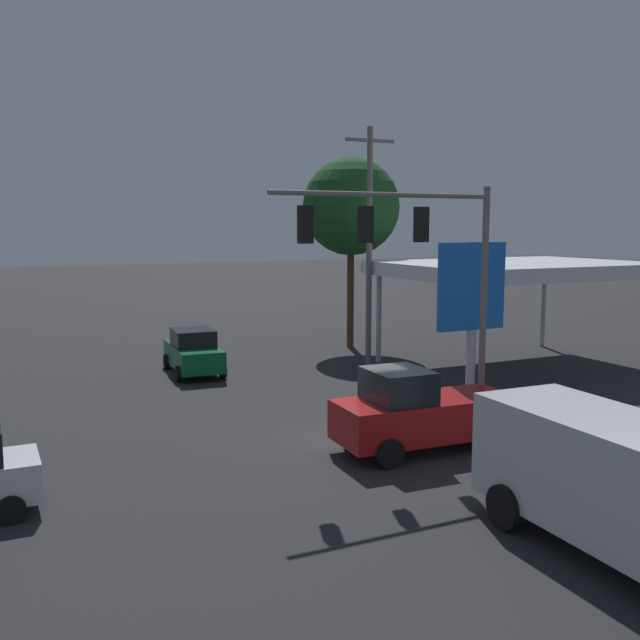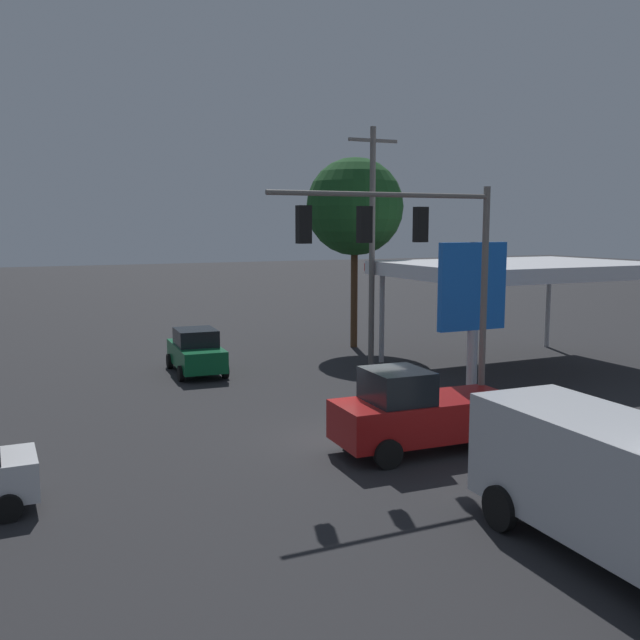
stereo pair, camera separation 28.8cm
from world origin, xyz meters
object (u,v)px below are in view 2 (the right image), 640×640
at_px(traffic_signal_assembly, 413,253).
at_px(delivery_truck, 636,482).
at_px(sedan_waiting, 196,351).
at_px(street_tree, 355,207).
at_px(utility_pole, 372,242).
at_px(pickup_parked, 419,413).
at_px(price_sign, 472,293).

relative_size(traffic_signal_assembly, delivery_truck, 1.09).
bearing_deg(sedan_waiting, street_tree, 111.98).
height_order(utility_pole, street_tree, utility_pole).
height_order(pickup_parked, street_tree, street_tree).
xyz_separation_m(pickup_parked, delivery_truck, (0.28, 7.65, 0.58)).
distance_m(sedan_waiting, delivery_truck, 20.98).
relative_size(traffic_signal_assembly, utility_pole, 0.70).
xyz_separation_m(traffic_signal_assembly, delivery_truck, (0.46, 8.43, -3.87)).
distance_m(pickup_parked, street_tree, 18.46).
relative_size(sedan_waiting, pickup_parked, 0.85).
distance_m(price_sign, sedan_waiting, 12.92).
xyz_separation_m(utility_pole, pickup_parked, (4.86, 11.57, -4.51)).
relative_size(price_sign, sedan_waiting, 1.29).
relative_size(utility_pole, sedan_waiting, 2.36).
relative_size(utility_pole, street_tree, 1.09).
bearing_deg(utility_pole, price_sign, 81.59).
height_order(traffic_signal_assembly, price_sign, traffic_signal_assembly).
relative_size(pickup_parked, delivery_truck, 0.77).
bearing_deg(sedan_waiting, delivery_truck, 11.00).
bearing_deg(price_sign, pickup_parked, 34.21).
distance_m(traffic_signal_assembly, delivery_truck, 9.29).
relative_size(price_sign, delivery_truck, 0.85).
distance_m(traffic_signal_assembly, street_tree, 16.70).
relative_size(utility_pole, pickup_parked, 2.02).
xyz_separation_m(traffic_signal_assembly, pickup_parked, (0.18, 0.78, -4.46)).
xyz_separation_m(delivery_truck, street_tree, (-6.66, -23.84, 5.58)).
xyz_separation_m(sedan_waiting, delivery_truck, (-2.61, 20.80, 0.74)).
distance_m(utility_pole, delivery_truck, 20.28).
relative_size(utility_pole, price_sign, 1.83).
distance_m(price_sign, street_tree, 14.45).
relative_size(sedan_waiting, street_tree, 0.46).
xyz_separation_m(pickup_parked, street_tree, (-6.39, -16.18, 6.16)).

